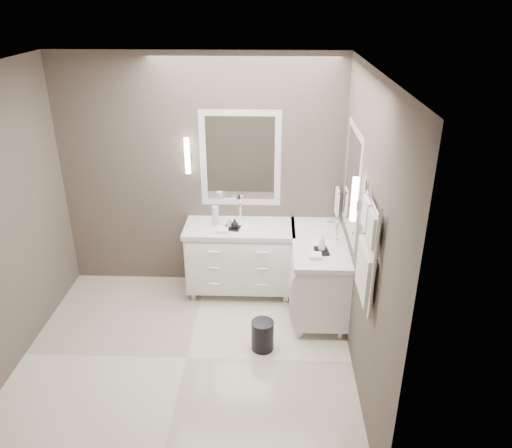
{
  "coord_description": "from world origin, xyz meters",
  "views": [
    {
      "loc": [
        0.81,
        -3.82,
        3.24
      ],
      "look_at": [
        0.65,
        0.7,
        1.12
      ],
      "focal_mm": 35.0,
      "sensor_mm": 36.0,
      "label": 1
    }
  ],
  "objects_px": {
    "vanity_back": "(240,255)",
    "vanity_right": "(318,270)",
    "towel_ladder": "(367,255)",
    "waste_bin": "(263,335)"
  },
  "relations": [
    {
      "from": "vanity_right",
      "to": "waste_bin",
      "type": "xyz_separation_m",
      "value": [
        -0.59,
        -0.73,
        -0.33
      ]
    },
    {
      "from": "vanity_back",
      "to": "towel_ladder",
      "type": "relative_size",
      "value": 1.38
    },
    {
      "from": "vanity_right",
      "to": "waste_bin",
      "type": "bearing_deg",
      "value": -129.13
    },
    {
      "from": "vanity_back",
      "to": "vanity_right",
      "type": "height_order",
      "value": "same"
    },
    {
      "from": "towel_ladder",
      "to": "waste_bin",
      "type": "distance_m",
      "value": 1.59
    },
    {
      "from": "vanity_back",
      "to": "waste_bin",
      "type": "distance_m",
      "value": 1.14
    },
    {
      "from": "towel_ladder",
      "to": "waste_bin",
      "type": "relative_size",
      "value": 2.87
    },
    {
      "from": "vanity_back",
      "to": "waste_bin",
      "type": "bearing_deg",
      "value": -74.81
    },
    {
      "from": "vanity_back",
      "to": "vanity_right",
      "type": "relative_size",
      "value": 1.0
    },
    {
      "from": "vanity_right",
      "to": "vanity_back",
      "type": "bearing_deg",
      "value": 159.62
    }
  ]
}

